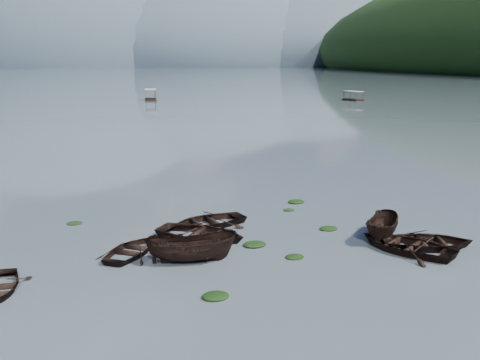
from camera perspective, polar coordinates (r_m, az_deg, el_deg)
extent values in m
plane|color=slate|center=(24.84, 7.30, -10.44)|extent=(2400.00, 2400.00, 0.00)
ellipsoid|color=#475666|center=(922.54, -18.55, 11.45)|extent=(520.00, 520.00, 340.00)
ellipsoid|color=#475666|center=(933.07, -5.94, 12.03)|extent=(520.00, 520.00, 260.00)
ellipsoid|color=#475666|center=(978.07, 4.76, 12.09)|extent=(520.00, 520.00, 220.00)
imported|color=black|center=(28.17, -11.48, -7.74)|extent=(4.40, 4.71, 0.79)
imported|color=black|center=(26.72, -5.13, -8.67)|extent=(4.63, 2.25, 1.72)
imported|color=black|center=(29.40, 17.33, -7.20)|extent=(5.73, 6.11, 1.03)
imported|color=black|center=(30.26, 19.37, -6.78)|extent=(5.54, 4.63, 0.99)
imported|color=black|center=(30.98, 14.91, -6.02)|extent=(3.78, 4.02, 1.55)
imported|color=black|center=(29.86, -4.20, -6.32)|extent=(6.29, 6.01, 1.06)
imported|color=black|center=(32.23, -3.41, -4.87)|extent=(5.27, 4.31, 0.96)
ellipsoid|color=black|center=(22.90, -2.63, -12.42)|extent=(1.17, 0.96, 0.26)
ellipsoid|color=black|center=(27.26, 5.82, -8.25)|extent=(0.97, 0.77, 0.21)
ellipsoid|color=black|center=(28.79, 1.57, -7.03)|extent=(1.26, 1.01, 0.27)
ellipsoid|color=black|center=(35.44, 5.22, -3.27)|extent=(0.78, 0.66, 0.17)
ellipsoid|color=black|center=(31.88, 9.42, -5.22)|extent=(1.10, 0.87, 0.23)
ellipsoid|color=black|center=(34.00, -17.24, -4.50)|extent=(0.94, 0.76, 0.20)
ellipsoid|color=black|center=(30.84, -2.52, -5.68)|extent=(0.90, 0.75, 0.19)
ellipsoid|color=black|center=(37.42, 6.01, -2.42)|extent=(1.17, 0.94, 0.26)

